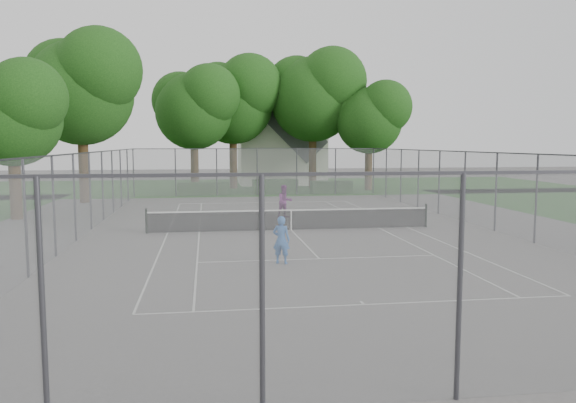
{
  "coord_description": "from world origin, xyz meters",
  "views": [
    {
      "loc": [
        -3.77,
        -24.83,
        3.94
      ],
      "look_at": [
        0.0,
        1.0,
        1.2
      ],
      "focal_mm": 35.0,
      "sensor_mm": 36.0,
      "label": 1
    }
  ],
  "objects": [
    {
      "name": "hedge_mid",
      "position": [
        1.56,
        18.65,
        0.55
      ],
      "size": [
        3.51,
        1.0,
        1.1
      ],
      "primitive_type": "cube",
      "color": "#1D4315",
      "rests_on": "ground"
    },
    {
      "name": "tree_side_back",
      "position": [
        -11.66,
        13.62,
        7.73
      ],
      "size": [
        7.83,
        7.15,
        11.25
      ],
      "color": "#392614",
      "rests_on": "ground"
    },
    {
      "name": "tree_side_front",
      "position": [
        -13.45,
        5.66,
        5.6
      ],
      "size": [
        5.67,
        5.18,
        8.15
      ],
      "color": "#392614",
      "rests_on": "ground"
    },
    {
      "name": "tree_far_midleft",
      "position": [
        -1.34,
        23.74,
        7.81
      ],
      "size": [
        7.91,
        7.22,
        11.37
      ],
      "color": "#392614",
      "rests_on": "ground"
    },
    {
      "name": "house",
      "position": [
        3.34,
        28.61,
        3.99
      ],
      "size": [
        7.97,
        6.18,
        9.92
      ],
      "color": "silver",
      "rests_on": "ground"
    },
    {
      "name": "hedge_left",
      "position": [
        -4.0,
        18.05,
        0.48
      ],
      "size": [
        3.81,
        1.14,
        0.95
      ],
      "primitive_type": "cube",
      "color": "#1D4315",
      "rests_on": "ground"
    },
    {
      "name": "hedge_right",
      "position": [
        5.92,
        18.06,
        0.48
      ],
      "size": [
        3.2,
        1.17,
        0.96
      ],
      "primitive_type": "cube",
      "color": "#1D4315",
      "rests_on": "ground"
    },
    {
      "name": "ground",
      "position": [
        0.0,
        0.0,
        0.0
      ],
      "size": [
        120.0,
        120.0,
        0.0
      ],
      "primitive_type": "plane",
      "color": "#5F5C5B",
      "rests_on": "ground"
    },
    {
      "name": "tree_far_left",
      "position": [
        -4.6,
        20.89,
        6.93
      ],
      "size": [
        7.02,
        6.41,
        10.09
      ],
      "color": "#392614",
      "rests_on": "ground"
    },
    {
      "name": "tree_far_midright",
      "position": [
        5.47,
        22.94,
        8.23
      ],
      "size": [
        8.33,
        7.6,
        11.97
      ],
      "color": "#392614",
      "rests_on": "ground"
    },
    {
      "name": "woman_player",
      "position": [
        0.3,
        4.26,
        0.86
      ],
      "size": [
        0.99,
        0.86,
        1.72
      ],
      "primitive_type": "imported",
      "rotation": [
        0.0,
        0.0,
        0.28
      ],
      "color": "#6C246A",
      "rests_on": "ground"
    },
    {
      "name": "perimeter_fence",
      "position": [
        0.0,
        0.0,
        1.81
      ],
      "size": [
        18.08,
        34.08,
        3.52
      ],
      "color": "#38383D",
      "rests_on": "ground"
    },
    {
      "name": "tennis_net",
      "position": [
        0.0,
        0.0,
        0.51
      ],
      "size": [
        12.87,
        0.1,
        1.1
      ],
      "color": "black",
      "rests_on": "ground"
    },
    {
      "name": "grass_far",
      "position": [
        0.0,
        26.0,
        0.0
      ],
      "size": [
        60.0,
        20.0,
        0.0
      ],
      "primitive_type": "cube",
      "color": "#1D4D16",
      "rests_on": "ground"
    },
    {
      "name": "girl_player",
      "position": [
        -1.38,
        -6.92,
        0.79
      ],
      "size": [
        0.67,
        0.56,
        1.57
      ],
      "primitive_type": "imported",
      "rotation": [
        0.0,
        0.0,
        2.76
      ],
      "color": "#2F63B1",
      "rests_on": "ground"
    },
    {
      "name": "court_markings",
      "position": [
        0.0,
        0.0,
        0.01
      ],
      "size": [
        11.03,
        23.83,
        0.01
      ],
      "color": "silver",
      "rests_on": "ground"
    },
    {
      "name": "tree_far_right",
      "position": [
        9.72,
        20.44,
        6.2
      ],
      "size": [
        6.28,
        5.74,
        9.03
      ],
      "color": "#392614",
      "rests_on": "ground"
    }
  ]
}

